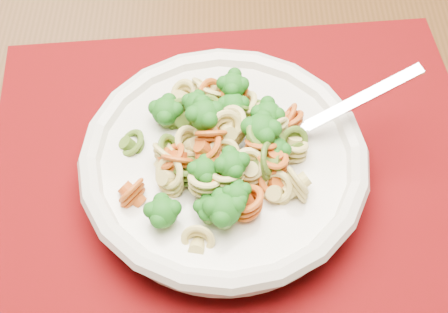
{
  "coord_description": "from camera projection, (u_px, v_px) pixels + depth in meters",
  "views": [
    {
      "loc": [
        0.17,
        -0.76,
        1.25
      ],
      "look_at": [
        0.18,
        -0.45,
        0.81
      ],
      "focal_mm": 50.0,
      "sensor_mm": 36.0,
      "label": 1
    }
  ],
  "objects": [
    {
      "name": "dining_table",
      "position": [
        298.0,
        116.0,
        0.76
      ],
      "size": [
        1.36,
        0.91,
        0.76
      ],
      "rotation": [
        0.0,
        0.0,
        -0.04
      ],
      "color": "#4A2C15",
      "rests_on": "ground"
    },
    {
      "name": "fork",
      "position": [
        281.0,
        140.0,
        0.55
      ],
      "size": [
        0.18,
        0.08,
        0.08
      ],
      "primitive_type": null,
      "rotation": [
        0.0,
        -0.35,
        0.3
      ],
      "color": "silver",
      "rests_on": "pasta_bowl"
    },
    {
      "name": "placemat",
      "position": [
        238.0,
        168.0,
        0.58
      ],
      "size": [
        0.48,
        0.38,
        0.0
      ],
      "primitive_type": "cube",
      "rotation": [
        0.0,
        0.0,
        0.05
      ],
      "color": "#5F040A",
      "rests_on": "dining_table"
    },
    {
      "name": "pasta_bowl",
      "position": [
        224.0,
        163.0,
        0.55
      ],
      "size": [
        0.26,
        0.26,
        0.05
      ],
      "color": "beige",
      "rests_on": "placemat"
    },
    {
      "name": "pasta_broccoli_heap",
      "position": [
        224.0,
        153.0,
        0.54
      ],
      "size": [
        0.22,
        0.22,
        0.06
      ],
      "primitive_type": null,
      "color": "tan",
      "rests_on": "pasta_bowl"
    }
  ]
}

